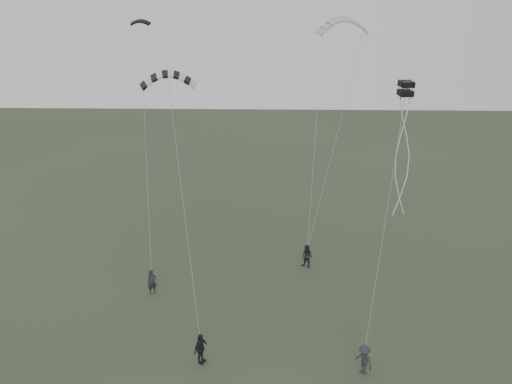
{
  "coord_description": "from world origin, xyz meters",
  "views": [
    {
      "loc": [
        1.9,
        -23.86,
        17.65
      ],
      "look_at": [
        1.01,
        5.29,
        6.99
      ],
      "focal_mm": 35.0,
      "sensor_mm": 36.0,
      "label": 1
    }
  ],
  "objects_px": {
    "flyer_right": "(307,256)",
    "kite_pale_large": "(344,20)",
    "kite_striped": "(168,74)",
    "flyer_left": "(152,282)",
    "flyer_center": "(201,349)",
    "kite_box": "(406,88)",
    "flyer_far": "(364,360)",
    "kite_dark_small": "(140,21)"
  },
  "relations": [
    {
      "from": "flyer_right",
      "to": "flyer_center",
      "type": "height_order",
      "value": "same"
    },
    {
      "from": "flyer_center",
      "to": "kite_dark_small",
      "type": "xyz_separation_m",
      "value": [
        -5.69,
        14.99,
        16.05
      ]
    },
    {
      "from": "flyer_left",
      "to": "flyer_right",
      "type": "height_order",
      "value": "flyer_right"
    },
    {
      "from": "kite_striped",
      "to": "flyer_right",
      "type": "bearing_deg",
      "value": 9.99
    },
    {
      "from": "flyer_far",
      "to": "kite_striped",
      "type": "distance_m",
      "value": 18.98
    },
    {
      "from": "kite_dark_small",
      "to": "kite_pale_large",
      "type": "distance_m",
      "value": 14.61
    },
    {
      "from": "kite_dark_small",
      "to": "kite_pale_large",
      "type": "relative_size",
      "value": 0.36
    },
    {
      "from": "flyer_left",
      "to": "kite_pale_large",
      "type": "xyz_separation_m",
      "value": [
        12.95,
        10.02,
        16.15
      ]
    },
    {
      "from": "flyer_right",
      "to": "kite_dark_small",
      "type": "height_order",
      "value": "kite_dark_small"
    },
    {
      "from": "kite_box",
      "to": "kite_pale_large",
      "type": "bearing_deg",
      "value": 82.63
    },
    {
      "from": "flyer_far",
      "to": "kite_dark_small",
      "type": "xyz_separation_m",
      "value": [
        -14.16,
        15.58,
        16.09
      ]
    },
    {
      "from": "kite_dark_small",
      "to": "flyer_far",
      "type": "bearing_deg",
      "value": -44.5
    },
    {
      "from": "flyer_left",
      "to": "kite_pale_large",
      "type": "relative_size",
      "value": 0.44
    },
    {
      "from": "kite_pale_large",
      "to": "kite_box",
      "type": "relative_size",
      "value": 5.39
    },
    {
      "from": "flyer_left",
      "to": "kite_box",
      "type": "xyz_separation_m",
      "value": [
        14.36,
        -3.48,
        13.17
      ]
    },
    {
      "from": "kite_striped",
      "to": "flyer_far",
      "type": "bearing_deg",
      "value": -46.88
    },
    {
      "from": "flyer_right",
      "to": "kite_striped",
      "type": "bearing_deg",
      "value": -125.24
    },
    {
      "from": "flyer_center",
      "to": "kite_striped",
      "type": "distance_m",
      "value": 15.42
    },
    {
      "from": "flyer_right",
      "to": "kite_striped",
      "type": "relative_size",
      "value": 0.55
    },
    {
      "from": "flyer_far",
      "to": "kite_box",
      "type": "xyz_separation_m",
      "value": [
        1.76,
        3.9,
        13.19
      ]
    },
    {
      "from": "flyer_right",
      "to": "kite_pale_large",
      "type": "height_order",
      "value": "kite_pale_large"
    },
    {
      "from": "flyer_left",
      "to": "kite_striped",
      "type": "height_order",
      "value": "kite_striped"
    },
    {
      "from": "kite_pale_large",
      "to": "kite_striped",
      "type": "height_order",
      "value": "kite_pale_large"
    },
    {
      "from": "flyer_right",
      "to": "kite_box",
      "type": "height_order",
      "value": "kite_box"
    },
    {
      "from": "flyer_far",
      "to": "flyer_right",
      "type": "bearing_deg",
      "value": 155.9
    },
    {
      "from": "flyer_center",
      "to": "flyer_left",
      "type": "bearing_deg",
      "value": 60.4
    },
    {
      "from": "flyer_center",
      "to": "kite_striped",
      "type": "bearing_deg",
      "value": 46.91
    },
    {
      "from": "flyer_left",
      "to": "kite_pale_large",
      "type": "height_order",
      "value": "kite_pale_large"
    },
    {
      "from": "kite_dark_small",
      "to": "kite_box",
      "type": "xyz_separation_m",
      "value": [
        15.91,
        -11.68,
        -2.91
      ]
    },
    {
      "from": "flyer_center",
      "to": "flyer_far",
      "type": "bearing_deg",
      "value": -64.89
    },
    {
      "from": "flyer_left",
      "to": "flyer_center",
      "type": "xyz_separation_m",
      "value": [
        4.13,
        -6.79,
        0.03
      ]
    },
    {
      "from": "flyer_left",
      "to": "kite_pale_large",
      "type": "bearing_deg",
      "value": 9.16
    },
    {
      "from": "flyer_left",
      "to": "flyer_far",
      "type": "relative_size",
      "value": 1.02
    },
    {
      "from": "kite_dark_small",
      "to": "kite_striped",
      "type": "height_order",
      "value": "kite_dark_small"
    },
    {
      "from": "kite_pale_large",
      "to": "kite_striped",
      "type": "relative_size",
      "value": 1.22
    },
    {
      "from": "flyer_far",
      "to": "kite_pale_large",
      "type": "height_order",
      "value": "kite_pale_large"
    },
    {
      "from": "kite_box",
      "to": "flyer_center",
      "type": "bearing_deg",
      "value": -175.38
    },
    {
      "from": "flyer_center",
      "to": "kite_dark_small",
      "type": "distance_m",
      "value": 22.69
    },
    {
      "from": "kite_pale_large",
      "to": "flyer_right",
      "type": "bearing_deg",
      "value": -121.47
    },
    {
      "from": "kite_dark_small",
      "to": "kite_striped",
      "type": "xyz_separation_m",
      "value": [
        3.3,
        -7.58,
        -2.74
      ]
    },
    {
      "from": "flyer_right",
      "to": "flyer_center",
      "type": "xyz_separation_m",
      "value": [
        -6.3,
        -10.66,
        0.0
      ]
    },
    {
      "from": "flyer_far",
      "to": "kite_box",
      "type": "relative_size",
      "value": 2.33
    }
  ]
}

